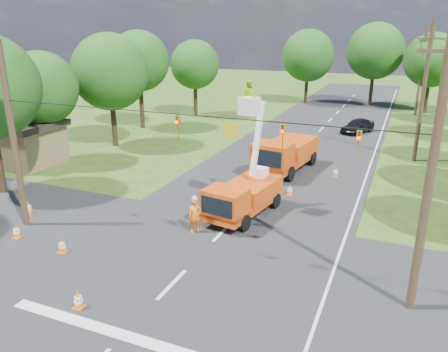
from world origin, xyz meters
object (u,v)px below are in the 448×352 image
at_px(traffic_cone_2, 259,202).
at_px(tree_left_c, 41,88).
at_px(traffic_cone_6, 29,208).
at_px(traffic_cone_4, 62,245).
at_px(pole_right_near, 431,172).
at_px(tree_far_a, 308,56).
at_px(tree_far_c, 432,60).
at_px(ground_worker, 195,216).
at_px(tree_left_e, 139,61).
at_px(shed, 22,142).
at_px(pole_right_far, 421,70).
at_px(distant_car, 358,126).
at_px(pole_right_mid, 423,92).
at_px(traffic_cone_7, 336,172).
at_px(traffic_cone_0, 78,300).
at_px(pole_left, 13,138).
at_px(tree_far_b, 375,51).
at_px(traffic_cone_5, 17,231).
at_px(tree_left_f, 195,65).
at_px(second_truck, 285,154).
at_px(traffic_cone_3, 290,189).
at_px(tree_left_d, 110,72).
at_px(bucket_truck, 244,189).

relative_size(traffic_cone_2, tree_left_c, 0.09).
xyz_separation_m(traffic_cone_2, traffic_cone_6, (-11.11, -5.52, 0.00)).
distance_m(traffic_cone_4, pole_right_near, 15.11).
bearing_deg(tree_far_a, tree_far_c, -3.95).
bearing_deg(tree_far_c, traffic_cone_2, -104.06).
bearing_deg(ground_worker, tree_left_e, 85.70).
height_order(ground_worker, shed, shed).
xyz_separation_m(pole_right_near, pole_right_far, (0.00, 40.00, 0.00)).
bearing_deg(shed, distant_car, 42.84).
xyz_separation_m(tree_left_c, tree_far_a, (11.50, 34.00, 0.75)).
bearing_deg(pole_right_mid, ground_worker, -119.10).
xyz_separation_m(traffic_cone_7, shed, (-21.67, -5.80, 1.26)).
xyz_separation_m(ground_worker, traffic_cone_4, (-4.52, -4.10, -0.52)).
bearing_deg(traffic_cone_0, pole_left, 147.60).
xyz_separation_m(traffic_cone_4, pole_left, (-3.75, 1.58, 4.14)).
bearing_deg(pole_left, tree_left_c, 127.87).
relative_size(distant_car, traffic_cone_4, 5.77).
bearing_deg(tree_far_b, distant_car, -88.55).
height_order(traffic_cone_5, tree_far_b, tree_far_b).
distance_m(tree_left_f, tree_far_b, 23.30).
relative_size(second_truck, tree_left_f, 0.82).
xyz_separation_m(pole_right_mid, tree_far_b, (-5.50, 25.00, 1.70)).
distance_m(pole_right_far, tree_far_b, 7.63).
bearing_deg(tree_far_b, pole_right_mid, -77.59).
height_order(second_truck, tree_left_f, tree_left_f).
distance_m(tree_left_c, tree_far_a, 35.90).
height_order(traffic_cone_3, tree_far_c, tree_far_c).
bearing_deg(tree_left_d, traffic_cone_2, -28.18).
height_order(bucket_truck, ground_worker, bucket_truck).
relative_size(traffic_cone_5, pole_right_far, 0.07).
bearing_deg(tree_left_c, tree_far_c, 51.77).
height_order(traffic_cone_3, traffic_cone_5, same).
xyz_separation_m(pole_left, tree_left_e, (-7.30, 22.00, 1.99)).
height_order(distant_car, tree_left_c, tree_left_c).
relative_size(traffic_cone_5, pole_right_mid, 0.07).
xyz_separation_m(traffic_cone_0, pole_right_near, (10.82, 4.56, 4.75)).
relative_size(bucket_truck, tree_far_a, 0.75).
bearing_deg(traffic_cone_5, pole_right_far, 67.34).
height_order(ground_worker, tree_left_c, tree_left_c).
bearing_deg(ground_worker, traffic_cone_4, 179.25).
height_order(bucket_truck, shed, bucket_truck).
distance_m(pole_right_mid, tree_left_f, 25.36).
bearing_deg(traffic_cone_0, tree_far_a, 93.22).
height_order(pole_left, tree_left_c, pole_left).
xyz_separation_m(tree_left_d, tree_left_f, (0.20, 15.00, -0.44)).
height_order(traffic_cone_4, traffic_cone_7, same).
bearing_deg(traffic_cone_3, tree_left_e, 145.43).
height_order(bucket_truck, tree_left_d, tree_left_d).
height_order(bucket_truck, tree_left_c, tree_left_c).
height_order(second_truck, ground_worker, second_truck).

